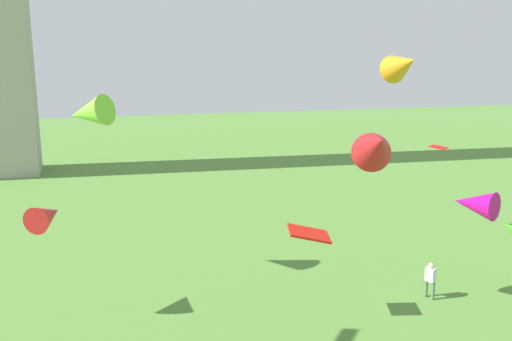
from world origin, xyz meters
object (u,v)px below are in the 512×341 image
Objects in this scene: kite_flying_2 at (403,65)px; kite_flying_4 at (47,215)px; kite_flying_6 at (474,204)px; person_4 at (430,278)px; kite_flying_5 at (376,147)px; kite_flying_10 at (309,233)px; kite_flying_1 at (438,147)px; kite_flying_3 at (88,113)px.

kite_flying_4 is at bearing 139.93° from kite_flying_2.
kite_flying_6 is at bearing 40.71° from kite_flying_2.
person_4 is 0.53× the size of kite_flying_5.
kite_flying_2 is at bearing 102.75° from kite_flying_10.
kite_flying_1 is at bearing 125.61° from person_4.
kite_flying_3 is (-13.27, 7.16, 6.93)m from person_4.
kite_flying_10 is at bearing -104.49° from person_4.
kite_flying_1 is at bearing -140.50° from kite_flying_6.
person_4 is 3.97m from kite_flying_6.
kite_flying_3 reaches higher than kite_flying_10.
kite_flying_2 reaches higher than kite_flying_10.
kite_flying_1 is (6.34, 7.37, 4.35)m from person_4.
kite_flying_6 is (8.74, 6.05, -5.94)m from kite_flying_2.
person_4 is 16.59m from kite_flying_3.
kite_flying_10 is at bearing -171.57° from kite_flying_4.
kite_flying_2 is 8.33m from kite_flying_10.
kite_flying_3 is at bearing -44.42° from kite_flying_6.
kite_flying_10 is (-8.45, -0.49, -0.26)m from kite_flying_6.
kite_flying_2 is at bearing 164.50° from kite_flying_4.
kite_flying_2 reaches higher than kite_flying_6.
person_4 is 0.73× the size of kite_flying_6.
kite_flying_4 is (-9.00, 9.35, -5.56)m from kite_flying_2.
person_4 is 10.65m from kite_flying_1.
kite_flying_10 is (-12.16, -7.29, -1.68)m from kite_flying_1.
kite_flying_5 reaches higher than kite_flying_4.
kite_flying_2 is at bearing -94.29° from kite_flying_5.
kite_flying_3 is at bearing 125.51° from kite_flying_2.
kite_flying_3 is 11.12m from kite_flying_10.
kite_flying_2 is at bearing -61.82° from person_4.
kite_flying_2 reaches higher than kite_flying_5.
kite_flying_2 is (-6.12, -5.48, 8.87)m from person_4.
kite_flying_3 is 17.67m from kite_flying_6.
kite_flying_3 is 5.24m from kite_flying_4.
kite_flying_3 is 1.14× the size of kite_flying_6.
kite_flying_2 is 0.68× the size of kite_flying_4.
kite_flying_3 is (-19.60, -0.21, 2.58)m from kite_flying_1.
kite_flying_2 is (-12.45, -12.85, 4.52)m from kite_flying_1.
kite_flying_6 is (17.74, -3.30, -0.38)m from kite_flying_4.
kite_flying_10 is at bearing 93.03° from kite_flying_2.
kite_flying_6 is at bearing -160.96° from kite_flying_10.
kite_flying_10 is at bearing -171.46° from kite_flying_5.
kite_flying_5 is at bearing -170.30° from kite_flying_4.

